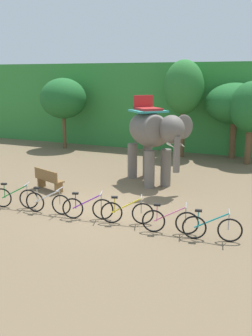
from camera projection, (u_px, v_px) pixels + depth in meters
ground_plane at (105, 208)px, 13.88m from camera, size 80.00×80.00×0.00m
foliage_hedge at (199, 105)px, 25.96m from camera, size 36.00×6.00×5.38m
tree_center_left at (63, 99)px, 24.60m from camera, size 2.91×2.91×4.47m
tree_far_right at (184, 88)px, 21.78m from camera, size 2.25×2.25×5.49m
tree_center_right at (235, 104)px, 21.57m from camera, size 3.31×3.31×4.24m
tree_left at (251, 108)px, 20.12m from camera, size 2.20×2.20×4.34m
elephant at (152, 134)px, 16.55m from camera, size 3.70×3.65×3.78m
bike_green at (15, 198)px, 13.84m from camera, size 1.67×0.61×0.92m
bike_white at (48, 203)px, 13.30m from camera, size 1.70×0.52×0.92m
bike_purple at (88, 208)px, 12.76m from camera, size 1.64×0.68×0.92m
bike_yellow at (127, 212)px, 12.37m from camera, size 1.64×0.69×0.92m
bike_pink at (170, 221)px, 11.61m from camera, size 1.67×0.58×0.92m
bike_teal at (212, 228)px, 11.10m from camera, size 1.69×0.53×0.92m
wooden_bench at (48, 179)px, 15.95m from camera, size 1.55×0.91×0.89m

